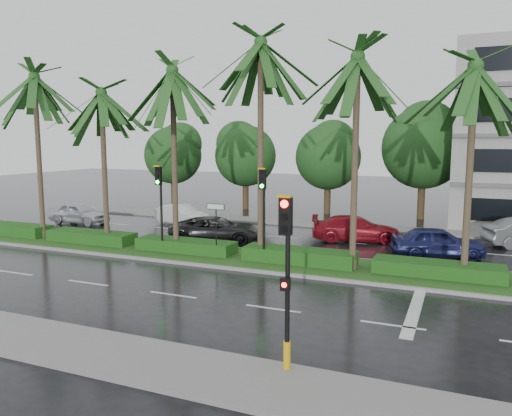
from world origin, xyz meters
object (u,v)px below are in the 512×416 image
at_px(car_blue, 438,242).
at_px(signal_median_left, 160,196).
at_px(signal_near, 286,276).
at_px(car_silver, 79,213).
at_px(car_red, 356,229).
at_px(car_darkgrey, 216,230).
at_px(car_white, 181,215).
at_px(street_sign, 216,217).

bearing_deg(car_blue, signal_median_left, 94.75).
distance_m(signal_near, car_silver, 25.85).
relative_size(signal_median_left, car_red, 0.87).
height_order(car_darkgrey, car_red, car_red).
distance_m(car_silver, car_red, 18.86).
bearing_deg(car_white, car_blue, -82.02).
bearing_deg(signal_median_left, car_blue, 21.12).
bearing_deg(car_silver, car_red, -85.62).
distance_m(signal_median_left, car_blue, 13.87).
bearing_deg(street_sign, car_white, 130.23).
height_order(street_sign, car_red, street_sign).
xyz_separation_m(car_white, car_darkgrey, (4.86, -4.28, 0.02)).
xyz_separation_m(car_white, car_blue, (16.55, -3.26, 0.06)).
bearing_deg(signal_near, car_red, 95.81).
height_order(street_sign, car_silver, street_sign).
height_order(signal_median_left, street_sign, signal_median_left).
xyz_separation_m(street_sign, car_darkgrey, (-1.92, 3.74, -1.40)).
relative_size(street_sign, car_blue, 0.58).
height_order(signal_near, car_darkgrey, signal_near).
bearing_deg(signal_near, signal_median_left, 135.91).
bearing_deg(car_blue, car_silver, 71.24).
relative_size(street_sign, car_silver, 0.60).
relative_size(signal_near, car_blue, 0.98).
distance_m(street_sign, car_silver, 14.77).
xyz_separation_m(signal_near, car_blue, (2.77, 14.62, -1.74)).
relative_size(car_white, car_darkgrey, 0.82).
relative_size(car_white, car_blue, 0.95).
bearing_deg(car_white, car_silver, 127.83).
relative_size(signal_near, car_white, 1.03).
relative_size(car_red, car_blue, 1.12).
xyz_separation_m(signal_median_left, car_white, (-3.78, 8.20, -2.30)).
xyz_separation_m(signal_median_left, street_sign, (3.00, 0.18, -0.87)).
xyz_separation_m(signal_near, car_darkgrey, (-8.92, 13.61, -1.78)).
relative_size(car_silver, car_darkgrey, 0.83).
bearing_deg(car_silver, car_blue, -92.25).
xyz_separation_m(signal_median_left, car_darkgrey, (1.08, 3.92, -2.28)).
distance_m(car_white, car_red, 12.08).
bearing_deg(car_silver, signal_near, -127.07).
xyz_separation_m(signal_near, car_white, (-13.78, 17.88, -1.81)).
bearing_deg(signal_median_left, street_sign, 3.47).
xyz_separation_m(car_darkgrey, car_red, (7.19, 3.38, 0.00)).
distance_m(car_silver, car_darkgrey, 11.79).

